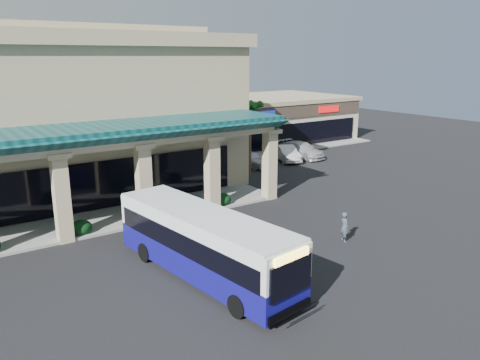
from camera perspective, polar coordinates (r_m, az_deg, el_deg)
ground at (r=24.71m, az=-0.04°, el=-7.51°), size 110.00×110.00×0.00m
main_building at (r=35.38m, az=-26.52°, el=7.29°), size 30.80×14.80×11.35m
arcade at (r=26.92m, az=-22.87°, el=-0.42°), size 30.00×6.20×5.70m
strip_mall at (r=53.28m, az=1.34°, el=7.40°), size 22.50×12.50×4.90m
palm_0 at (r=37.23m, az=1.18°, el=5.45°), size 2.40×2.40×6.60m
palm_1 at (r=40.29m, az=-0.16°, el=5.60°), size 2.40×2.40×5.80m
broadleaf_tree at (r=43.56m, az=-6.07°, el=5.57°), size 2.60×2.60×4.81m
transit_bus at (r=20.51m, az=-4.46°, el=-7.93°), size 3.81×10.82×2.96m
pedestrian at (r=25.04m, az=12.62°, el=-5.61°), size 0.52×0.66×1.60m
car_silver at (r=40.89m, az=1.14°, el=2.61°), size 2.48×4.41×1.42m
car_white at (r=43.41m, az=5.68°, el=3.28°), size 2.94×4.60×1.43m
car_red at (r=45.00m, az=7.48°, el=3.67°), size 2.34×5.21×1.48m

